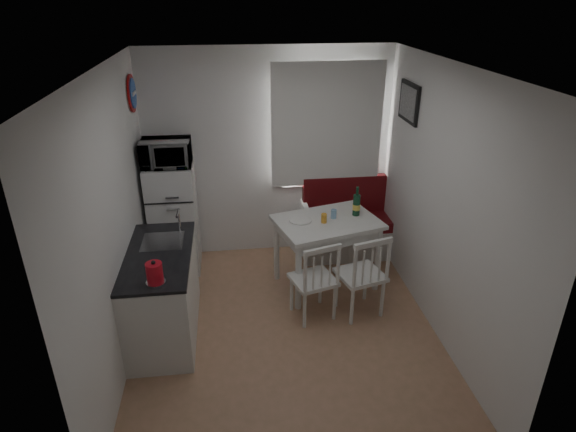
{
  "coord_description": "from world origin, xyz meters",
  "views": [
    {
      "loc": [
        -0.47,
        -3.92,
        3.16
      ],
      "look_at": [
        0.08,
        0.5,
        1.05
      ],
      "focal_mm": 30.0,
      "sensor_mm": 36.0,
      "label": 1
    }
  ],
  "objects_px": {
    "chair_right": "(364,269)",
    "kettle": "(155,273)",
    "bench": "(355,229)",
    "microwave": "(166,153)",
    "wine_bottle": "(357,201)",
    "kitchen_counter": "(163,293)",
    "chair_left": "(315,274)",
    "dining_table": "(327,228)",
    "fridge": "(174,218)"
  },
  "relations": [
    {
      "from": "dining_table",
      "to": "fridge",
      "type": "height_order",
      "value": "fridge"
    },
    {
      "from": "microwave",
      "to": "wine_bottle",
      "type": "relative_size",
      "value": 1.6
    },
    {
      "from": "bench",
      "to": "wine_bottle",
      "type": "xyz_separation_m",
      "value": [
        -0.18,
        -0.61,
        0.67
      ]
    },
    {
      "from": "fridge",
      "to": "microwave",
      "type": "height_order",
      "value": "microwave"
    },
    {
      "from": "kettle",
      "to": "bench",
      "type": "bearing_deg",
      "value": 40.14
    },
    {
      "from": "chair_left",
      "to": "wine_bottle",
      "type": "distance_m",
      "value": 1.07
    },
    {
      "from": "wine_bottle",
      "to": "bench",
      "type": "bearing_deg",
      "value": 73.46
    },
    {
      "from": "chair_left",
      "to": "wine_bottle",
      "type": "height_order",
      "value": "wine_bottle"
    },
    {
      "from": "chair_right",
      "to": "kettle",
      "type": "distance_m",
      "value": 2.07
    },
    {
      "from": "kitchen_counter",
      "to": "microwave",
      "type": "distance_m",
      "value": 1.59
    },
    {
      "from": "kitchen_counter",
      "to": "wine_bottle",
      "type": "relative_size",
      "value": 3.85
    },
    {
      "from": "chair_left",
      "to": "microwave",
      "type": "bearing_deg",
      "value": 124.57
    },
    {
      "from": "bench",
      "to": "microwave",
      "type": "bearing_deg",
      "value": -175.91
    },
    {
      "from": "bench",
      "to": "wine_bottle",
      "type": "relative_size",
      "value": 4.1
    },
    {
      "from": "bench",
      "to": "kettle",
      "type": "xyz_separation_m",
      "value": [
        -2.24,
        -1.89,
        0.68
      ]
    },
    {
      "from": "kitchen_counter",
      "to": "fridge",
      "type": "distance_m",
      "value": 1.26
    },
    {
      "from": "chair_right",
      "to": "fridge",
      "type": "relative_size",
      "value": 0.4
    },
    {
      "from": "dining_table",
      "to": "kettle",
      "type": "distance_m",
      "value": 2.1
    },
    {
      "from": "kitchen_counter",
      "to": "chair_left",
      "type": "bearing_deg",
      "value": -0.63
    },
    {
      "from": "chair_right",
      "to": "fridge",
      "type": "height_order",
      "value": "fridge"
    },
    {
      "from": "chair_left",
      "to": "wine_bottle",
      "type": "bearing_deg",
      "value": 35.43
    },
    {
      "from": "bench",
      "to": "chair_right",
      "type": "xyz_separation_m",
      "value": [
        -0.28,
        -1.38,
        0.25
      ]
    },
    {
      "from": "chair_right",
      "to": "kettle",
      "type": "xyz_separation_m",
      "value": [
        -1.96,
        -0.51,
        0.42
      ]
    },
    {
      "from": "chair_left",
      "to": "dining_table",
      "type": "bearing_deg",
      "value": 52.95
    },
    {
      "from": "chair_left",
      "to": "microwave",
      "type": "xyz_separation_m",
      "value": [
        -1.49,
        1.21,
        0.95
      ]
    },
    {
      "from": "chair_left",
      "to": "kettle",
      "type": "bearing_deg",
      "value": -176.87
    },
    {
      "from": "dining_table",
      "to": "kitchen_counter",
      "type": "bearing_deg",
      "value": -175.09
    },
    {
      "from": "kitchen_counter",
      "to": "microwave",
      "type": "bearing_deg",
      "value": 89.06
    },
    {
      "from": "bench",
      "to": "wine_bottle",
      "type": "distance_m",
      "value": 0.92
    },
    {
      "from": "bench",
      "to": "microwave",
      "type": "xyz_separation_m",
      "value": [
        -2.27,
        -0.16,
        1.17
      ]
    },
    {
      "from": "chair_left",
      "to": "wine_bottle",
      "type": "xyz_separation_m",
      "value": [
        0.6,
        0.76,
        0.44
      ]
    },
    {
      "from": "dining_table",
      "to": "kettle",
      "type": "xyz_separation_m",
      "value": [
        -1.71,
        -1.18,
        0.27
      ]
    },
    {
      "from": "chair_left",
      "to": "kitchen_counter",
      "type": "bearing_deg",
      "value": 162.97
    },
    {
      "from": "kitchen_counter",
      "to": "bench",
      "type": "height_order",
      "value": "kitchen_counter"
    },
    {
      "from": "bench",
      "to": "chair_right",
      "type": "height_order",
      "value": "bench"
    },
    {
      "from": "wine_bottle",
      "to": "dining_table",
      "type": "bearing_deg",
      "value": -164.05
    },
    {
      "from": "bench",
      "to": "chair_left",
      "type": "bearing_deg",
      "value": -119.63
    },
    {
      "from": "microwave",
      "to": "kitchen_counter",
      "type": "bearing_deg",
      "value": -90.94
    },
    {
      "from": "kitchen_counter",
      "to": "chair_left",
      "type": "xyz_separation_m",
      "value": [
        1.51,
        -0.02,
        0.1
      ]
    },
    {
      "from": "kitchen_counter",
      "to": "chair_left",
      "type": "distance_m",
      "value": 1.52
    },
    {
      "from": "chair_right",
      "to": "microwave",
      "type": "distance_m",
      "value": 2.51
    },
    {
      "from": "fridge",
      "to": "kitchen_counter",
      "type": "bearing_deg",
      "value": -90.9
    },
    {
      "from": "kitchen_counter",
      "to": "kettle",
      "type": "relative_size",
      "value": 5.94
    },
    {
      "from": "kitchen_counter",
      "to": "microwave",
      "type": "relative_size",
      "value": 2.41
    },
    {
      "from": "chair_right",
      "to": "kettle",
      "type": "relative_size",
      "value": 2.44
    },
    {
      "from": "bench",
      "to": "dining_table",
      "type": "relative_size",
      "value": 1.1
    },
    {
      "from": "microwave",
      "to": "dining_table",
      "type": "bearing_deg",
      "value": -17.43
    },
    {
      "from": "dining_table",
      "to": "wine_bottle",
      "type": "bearing_deg",
      "value": 0.71
    },
    {
      "from": "fridge",
      "to": "chair_left",
      "type": "bearing_deg",
      "value": -40.17
    },
    {
      "from": "chair_left",
      "to": "chair_right",
      "type": "xyz_separation_m",
      "value": [
        0.5,
        -0.0,
        0.03
      ]
    }
  ]
}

